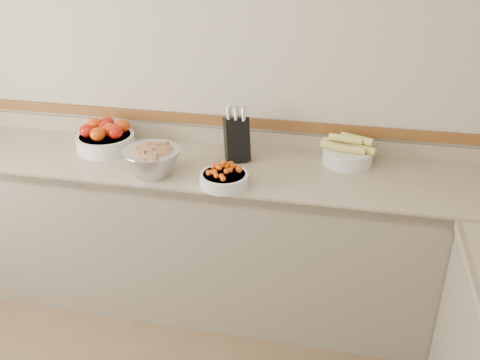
% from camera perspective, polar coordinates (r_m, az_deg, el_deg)
% --- Properties ---
extents(back_wall, '(4.00, 0.00, 4.00)m').
position_cam_1_polar(back_wall, '(3.12, -3.87, 10.85)').
color(back_wall, '#B5AC95').
rests_on(back_wall, ground_plane).
extents(counter_back, '(4.00, 0.65, 1.08)m').
position_cam_1_polar(counter_back, '(3.18, -4.97, -5.59)').
color(counter_back, gray).
rests_on(counter_back, ground_plane).
extents(knife_block, '(0.18, 0.20, 0.32)m').
position_cam_1_polar(knife_block, '(2.97, -0.34, 4.56)').
color(knife_block, black).
rests_on(knife_block, counter_back).
extents(tomato_bowl, '(0.34, 0.34, 0.17)m').
position_cam_1_polar(tomato_bowl, '(3.22, -14.17, 4.41)').
color(tomato_bowl, silver).
rests_on(tomato_bowl, counter_back).
extents(cherry_tomato_bowl, '(0.25, 0.25, 0.14)m').
position_cam_1_polar(cherry_tomato_bowl, '(2.71, -1.72, 0.30)').
color(cherry_tomato_bowl, silver).
rests_on(cherry_tomato_bowl, counter_back).
extents(corn_bowl, '(0.31, 0.28, 0.16)m').
position_cam_1_polar(corn_bowl, '(3.01, 11.42, 2.88)').
color(corn_bowl, silver).
rests_on(corn_bowl, counter_back).
extents(rhubarb_bowl, '(0.30, 0.30, 0.17)m').
position_cam_1_polar(rhubarb_bowl, '(2.84, -9.34, 2.22)').
color(rhubarb_bowl, '#B2B2BA').
rests_on(rhubarb_bowl, counter_back).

